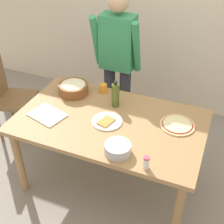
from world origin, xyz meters
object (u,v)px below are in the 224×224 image
(olive_oil_bottle, at_px, (116,95))
(chair_wooden_left, at_px, (8,94))
(dining_table, at_px, (110,128))
(salt_shaker, at_px, (146,163))
(person_cook, at_px, (117,60))
(mixing_bowl_steel, at_px, (118,149))
(cup_orange, at_px, (103,88))
(popcorn_bowl, at_px, (73,88))
(pizza_raw_on_board, at_px, (177,125))
(cutting_board_white, at_px, (47,115))
(plate_with_slice, at_px, (107,121))

(olive_oil_bottle, bearing_deg, chair_wooden_left, 177.64)
(dining_table, relative_size, salt_shaker, 15.09)
(person_cook, height_order, mixing_bowl_steel, person_cook)
(cup_orange, bearing_deg, dining_table, -59.62)
(dining_table, bearing_deg, mixing_bowl_steel, -59.00)
(cup_orange, xyz_separation_m, salt_shaker, (0.68, -0.81, 0.01))
(olive_oil_bottle, bearing_deg, dining_table, -80.96)
(person_cook, distance_m, popcorn_bowl, 0.57)
(person_cook, height_order, salt_shaker, person_cook)
(chair_wooden_left, height_order, mixing_bowl_steel, chair_wooden_left)
(chair_wooden_left, relative_size, salt_shaker, 8.96)
(dining_table, height_order, popcorn_bowl, popcorn_bowl)
(dining_table, xyz_separation_m, cup_orange, (-0.23, 0.39, 0.13))
(popcorn_bowl, xyz_separation_m, olive_oil_bottle, (0.45, -0.04, 0.05))
(pizza_raw_on_board, xyz_separation_m, olive_oil_bottle, (-0.58, 0.08, 0.10))
(person_cook, distance_m, mixing_bowl_steel, 1.20)
(dining_table, distance_m, cutting_board_white, 0.56)
(person_cook, bearing_deg, mixing_bowl_steel, -68.39)
(dining_table, bearing_deg, salt_shaker, -42.97)
(popcorn_bowl, distance_m, cutting_board_white, 0.41)
(popcorn_bowl, distance_m, salt_shaker, 1.15)
(popcorn_bowl, bearing_deg, olive_oil_bottle, -5.60)
(popcorn_bowl, bearing_deg, pizza_raw_on_board, -6.69)
(pizza_raw_on_board, height_order, popcorn_bowl, popcorn_bowl)
(person_cook, xyz_separation_m, plate_with_slice, (0.22, -0.79, -0.17))
(person_cook, xyz_separation_m, olive_oil_bottle, (0.19, -0.54, -0.07))
(mixing_bowl_steel, bearing_deg, plate_with_slice, 125.25)
(salt_shaker, bearing_deg, plate_with_slice, 140.32)
(salt_shaker, bearing_deg, olive_oil_bottle, 127.25)
(cutting_board_white, bearing_deg, olive_oil_bottle, 36.42)
(dining_table, xyz_separation_m, plate_with_slice, (-0.01, -0.04, 0.10))
(dining_table, xyz_separation_m, person_cook, (-0.23, 0.76, 0.27))
(mixing_bowl_steel, bearing_deg, pizza_raw_on_board, 55.19)
(plate_with_slice, bearing_deg, popcorn_bowl, 147.79)
(dining_table, xyz_separation_m, chair_wooden_left, (-1.32, 0.27, -0.13))
(dining_table, xyz_separation_m, olive_oil_bottle, (-0.03, 0.22, 0.20))
(pizza_raw_on_board, relative_size, cutting_board_white, 0.97)
(person_cook, distance_m, pizza_raw_on_board, 1.01)
(plate_with_slice, bearing_deg, cutting_board_white, -167.95)
(person_cook, xyz_separation_m, chair_wooden_left, (-1.09, -0.49, -0.40))
(dining_table, xyz_separation_m, mixing_bowl_steel, (0.21, -0.35, 0.13))
(chair_wooden_left, distance_m, popcorn_bowl, 0.88)
(chair_wooden_left, xyz_separation_m, plate_with_slice, (1.31, -0.31, 0.23))
(salt_shaker, height_order, cutting_board_white, salt_shaker)
(cup_orange, bearing_deg, mixing_bowl_steel, -59.33)
(chair_wooden_left, bearing_deg, mixing_bowl_steel, -22.01)
(pizza_raw_on_board, bearing_deg, dining_table, -165.63)
(popcorn_bowl, relative_size, salt_shaker, 2.64)
(dining_table, distance_m, person_cook, 0.84)
(salt_shaker, bearing_deg, pizza_raw_on_board, 79.82)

